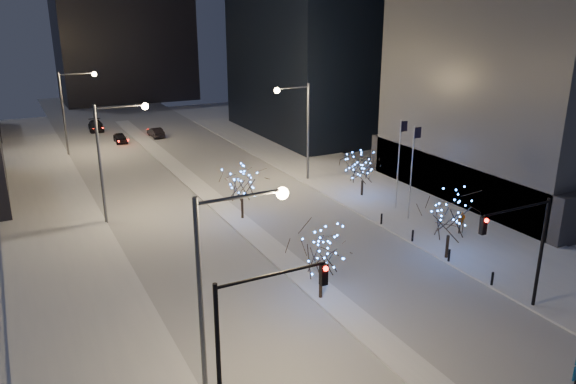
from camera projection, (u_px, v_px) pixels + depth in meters
ground at (405, 364)px, 28.69m from camera, size 160.00×160.00×0.00m
road at (192, 181)px, 58.19m from camera, size 20.00×130.00×0.02m
median at (208, 195)px, 53.95m from camera, size 2.00×80.00×0.15m
east_sidewalk at (398, 202)px, 52.03m from camera, size 10.00×90.00×0.15m
west_sidewalk at (67, 265)px, 39.45m from camera, size 8.00×90.00×0.15m
plinth at (558, 162)px, 57.98m from camera, size 30.00×24.00×4.00m
street_lamp_w_near at (222, 269)px, 24.43m from camera, size 4.40×0.56×10.00m
street_lamp_w_mid at (112, 147)px, 45.50m from camera, size 4.40×0.56×10.00m
street_lamp_w_far at (71, 102)px, 66.57m from camera, size 4.40×0.56×10.00m
street_lamp_east at (300, 120)px, 56.30m from camera, size 3.90×0.56×10.00m
traffic_signal_west at (252, 323)px, 23.51m from camera, size 5.26×0.43×7.00m
traffic_signal_east at (525, 239)px, 31.89m from camera, size 5.26×0.43×7.00m
flagpoles at (406, 162)px, 47.50m from camera, size 1.35×2.60×8.00m
bollards at (430, 245)px, 41.35m from camera, size 0.16×12.16×0.90m
car_near at (120, 138)px, 74.30m from camera, size 1.60×3.74×1.26m
car_mid at (156, 132)px, 77.54m from camera, size 1.63×4.02×1.30m
car_far at (96, 126)px, 81.35m from camera, size 2.43×5.07×1.43m
holiday_tree_median_near at (321, 252)px, 33.96m from camera, size 4.40×4.40×4.70m
holiday_tree_median_far at (242, 184)px, 46.92m from camera, size 4.57×4.57×4.59m
holiday_tree_plaza_near at (450, 215)px, 39.39m from camera, size 4.32×4.32×5.16m
holiday_tree_plaza_far at (363, 167)px, 52.75m from camera, size 4.51×4.51×4.38m
construction_sign at (462, 220)px, 44.36m from camera, size 1.05×0.33×1.79m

